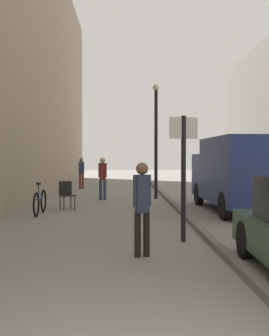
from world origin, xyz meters
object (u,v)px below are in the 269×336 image
object	(u,v)px
delivery_van	(240,172)
pedestrian_far_crossing	(142,202)
pedestrian_main_foreground	(103,175)
lamp_post	(156,133)
pedestrian_mid_block	(81,171)
bicycle_leaning	(40,202)
cafe_chair_near_window	(67,193)
street_sign_post	(183,167)

from	to	relation	value
delivery_van	pedestrian_far_crossing	bearing A→B (deg)	-120.88
pedestrian_main_foreground	lamp_post	xyz separation A→B (m)	(2.20, 0.32, 1.73)
pedestrian_far_crossing	lamp_post	bearing A→B (deg)	67.65
pedestrian_mid_block	delivery_van	bearing A→B (deg)	-37.46
pedestrian_far_crossing	bicycle_leaning	bearing A→B (deg)	101.30
bicycle_leaning	pedestrian_main_foreground	bearing A→B (deg)	68.78
cafe_chair_near_window	street_sign_post	bearing A→B (deg)	93.04
pedestrian_far_crossing	delivery_van	xyz separation A→B (m)	(3.38, 5.95, 0.31)
lamp_post	street_sign_post	bearing A→B (deg)	-90.72
delivery_van	bicycle_leaning	distance (m)	6.34
pedestrian_mid_block	cafe_chair_near_window	size ratio (longest dim) A/B	1.80
pedestrian_mid_block	bicycle_leaning	distance (m)	9.98
pedestrian_far_crossing	delivery_van	size ratio (longest dim) A/B	0.32
delivery_van	lamp_post	bearing A→B (deg)	119.11
lamp_post	bicycle_leaning	xyz separation A→B (m)	(-3.89, -4.56, -2.34)
pedestrian_main_foreground	cafe_chair_near_window	xyz separation A→B (m)	(-1.05, -3.02, -0.45)
pedestrian_main_foreground	cafe_chair_near_window	distance (m)	3.23
pedestrian_main_foreground	lamp_post	size ratio (longest dim) A/B	0.36
pedestrian_far_crossing	street_sign_post	bearing A→B (deg)	37.90
pedestrian_main_foreground	lamp_post	bearing A→B (deg)	13.07
pedestrian_far_crossing	bicycle_leaning	xyz separation A→B (m)	(-2.87, 5.43, -0.58)
pedestrian_far_crossing	lamp_post	distance (m)	10.20
pedestrian_far_crossing	lamp_post	world-z (taller)	lamp_post
pedestrian_mid_block	bicycle_leaning	size ratio (longest dim) A/B	0.95
delivery_van	lamp_post	size ratio (longest dim) A/B	1.10
delivery_van	bicycle_leaning	xyz separation A→B (m)	(-6.25, -0.52, -0.88)
street_sign_post	lamp_post	distance (m)	8.80
pedestrian_mid_block	pedestrian_far_crossing	distance (m)	15.61
bicycle_leaning	delivery_van	bearing A→B (deg)	5.31
pedestrian_mid_block	cafe_chair_near_window	world-z (taller)	pedestrian_mid_block
lamp_post	bicycle_leaning	bearing A→B (deg)	-130.45
delivery_van	street_sign_post	xyz separation A→B (m)	(-2.47, -4.68, 0.28)
pedestrian_mid_block	pedestrian_far_crossing	xyz separation A→B (m)	(2.61, -15.39, -0.02)
pedestrian_mid_block	delivery_van	world-z (taller)	delivery_van
pedestrian_main_foreground	street_sign_post	bearing A→B (deg)	-71.34
pedestrian_main_foreground	street_sign_post	size ratio (longest dim) A/B	0.66
pedestrian_far_crossing	street_sign_post	xyz separation A→B (m)	(0.91, 1.27, 0.59)
pedestrian_main_foreground	bicycle_leaning	world-z (taller)	pedestrian_main_foreground
pedestrian_mid_block	street_sign_post	bearing A→B (deg)	-55.89
pedestrian_far_crossing	bicycle_leaning	distance (m)	6.17
street_sign_post	cafe_chair_near_window	world-z (taller)	street_sign_post
pedestrian_mid_block	street_sign_post	world-z (taller)	street_sign_post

